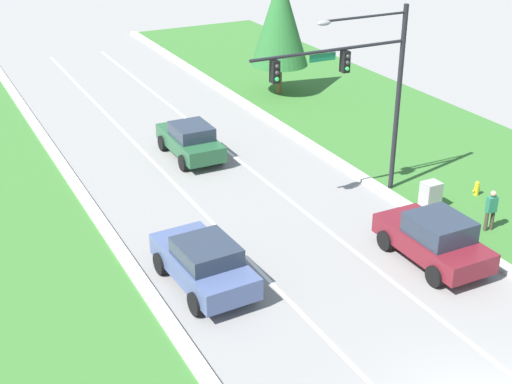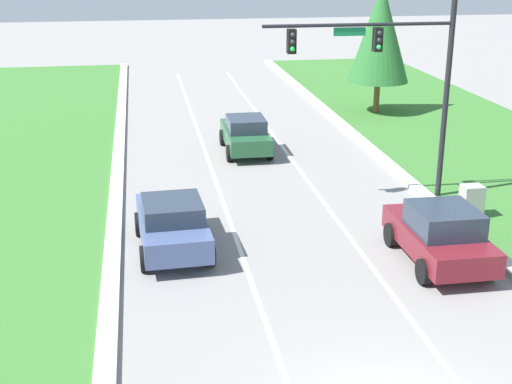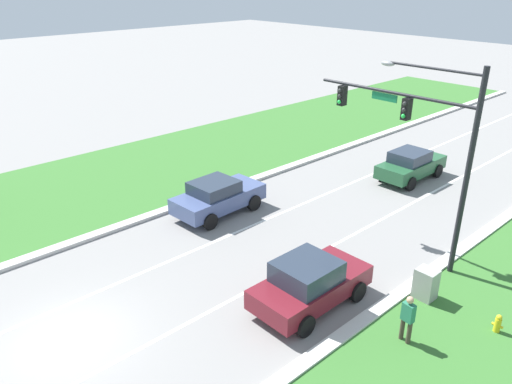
{
  "view_description": "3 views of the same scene",
  "coord_description": "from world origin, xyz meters",
  "px_view_note": "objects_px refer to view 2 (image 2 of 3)",
  "views": [
    {
      "loc": [
        -11.35,
        -9.3,
        12.77
      ],
      "look_at": [
        -0.18,
        12.46,
        1.16
      ],
      "focal_mm": 50.0,
      "sensor_mm": 36.0,
      "label": 1
    },
    {
      "loc": [
        -4.58,
        -11.12,
        8.84
      ],
      "look_at": [
        -0.93,
        10.97,
        1.05
      ],
      "focal_mm": 50.0,
      "sensor_mm": 36.0,
      "label": 2
    },
    {
      "loc": [
        12.89,
        -3.98,
        10.42
      ],
      "look_at": [
        -1.85,
        9.64,
        1.55
      ],
      "focal_mm": 35.0,
      "sensor_mm": 36.0,
      "label": 3
    }
  ],
  "objects_px": {
    "burgundy_sedan": "(440,234)",
    "forest_sedan": "(245,134)",
    "conifer_near_right_tree": "(380,32)",
    "traffic_signal_mast": "(397,60)",
    "slate_blue_sedan": "(172,224)",
    "utility_cabinet": "(471,202)"
  },
  "relations": [
    {
      "from": "burgundy_sedan",
      "to": "forest_sedan",
      "type": "bearing_deg",
      "value": 107.02
    },
    {
      "from": "burgundy_sedan",
      "to": "conifer_near_right_tree",
      "type": "bearing_deg",
      "value": 76.91
    },
    {
      "from": "traffic_signal_mast",
      "to": "burgundy_sedan",
      "type": "height_order",
      "value": "traffic_signal_mast"
    },
    {
      "from": "slate_blue_sedan",
      "to": "conifer_near_right_tree",
      "type": "height_order",
      "value": "conifer_near_right_tree"
    },
    {
      "from": "burgundy_sedan",
      "to": "utility_cabinet",
      "type": "bearing_deg",
      "value": 51.78
    },
    {
      "from": "burgundy_sedan",
      "to": "traffic_signal_mast",
      "type": "bearing_deg",
      "value": 85.93
    },
    {
      "from": "traffic_signal_mast",
      "to": "burgundy_sedan",
      "type": "distance_m",
      "value": 6.87
    },
    {
      "from": "traffic_signal_mast",
      "to": "conifer_near_right_tree",
      "type": "height_order",
      "value": "traffic_signal_mast"
    },
    {
      "from": "utility_cabinet",
      "to": "conifer_near_right_tree",
      "type": "relative_size",
      "value": 0.17
    },
    {
      "from": "utility_cabinet",
      "to": "conifer_near_right_tree",
      "type": "height_order",
      "value": "conifer_near_right_tree"
    },
    {
      "from": "burgundy_sedan",
      "to": "utility_cabinet",
      "type": "relative_size",
      "value": 3.63
    },
    {
      "from": "slate_blue_sedan",
      "to": "forest_sedan",
      "type": "relative_size",
      "value": 1.03
    },
    {
      "from": "slate_blue_sedan",
      "to": "traffic_signal_mast",
      "type": "bearing_deg",
      "value": 19.29
    },
    {
      "from": "traffic_signal_mast",
      "to": "conifer_near_right_tree",
      "type": "xyz_separation_m",
      "value": [
        4.05,
        13.63,
        -0.68
      ]
    },
    {
      "from": "burgundy_sedan",
      "to": "utility_cabinet",
      "type": "distance_m",
      "value": 4.05
    },
    {
      "from": "traffic_signal_mast",
      "to": "utility_cabinet",
      "type": "bearing_deg",
      "value": -46.72
    },
    {
      "from": "traffic_signal_mast",
      "to": "forest_sedan",
      "type": "relative_size",
      "value": 1.76
    },
    {
      "from": "slate_blue_sedan",
      "to": "burgundy_sedan",
      "type": "relative_size",
      "value": 1.04
    },
    {
      "from": "traffic_signal_mast",
      "to": "slate_blue_sedan",
      "type": "bearing_deg",
      "value": -158.01
    },
    {
      "from": "slate_blue_sedan",
      "to": "forest_sedan",
      "type": "xyz_separation_m",
      "value": [
        3.8,
        10.36,
        -0.02
      ]
    },
    {
      "from": "forest_sedan",
      "to": "conifer_near_right_tree",
      "type": "distance_m",
      "value": 11.11
    },
    {
      "from": "slate_blue_sedan",
      "to": "utility_cabinet",
      "type": "height_order",
      "value": "slate_blue_sedan"
    }
  ]
}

